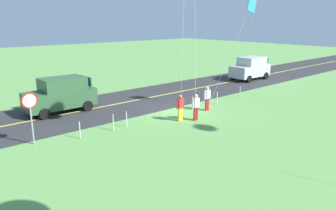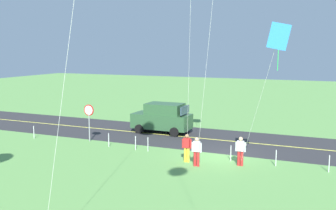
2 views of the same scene
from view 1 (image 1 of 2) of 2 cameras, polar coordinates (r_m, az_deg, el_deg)
name	(u,v)px [view 1 (image 1 of 2)]	position (r m, az deg, el deg)	size (l,w,h in m)	color
ground_plane	(176,111)	(21.62, 1.38, -1.06)	(120.00, 120.00, 0.10)	#60994C
asphalt_road	(140,99)	(24.59, -4.94, 0.98)	(120.00, 7.00, 0.00)	#2D2D30
road_centre_stripe	(140,99)	(24.59, -4.94, 0.99)	(120.00, 0.16, 0.00)	#E5E04C
car_suv_foreground	(61,94)	(22.13, -18.29, 1.78)	(4.40, 2.12, 2.24)	#2D5633
car_parked_west_far	(250,68)	(33.62, 14.27, 6.32)	(4.40, 2.12, 2.24)	#B7B7BC
stop_sign	(30,108)	(16.62, -23.04, -0.53)	(0.76, 0.08, 2.56)	gray
person_adult_near	(196,106)	(19.30, 4.91, -0.25)	(0.58, 0.22, 1.60)	red
person_adult_companion	(180,107)	(19.14, 2.17, -0.33)	(0.58, 0.22, 1.60)	yellow
person_child_watcher	(207,98)	(21.52, 6.92, 1.28)	(0.58, 0.22, 1.60)	red
kite_yellow_high	(252,4)	(21.51, 14.49, 16.82)	(2.58, 1.72, 7.58)	silver
fence_post_0	(240,92)	(25.43, 12.52, 2.18)	(0.05, 0.05, 0.90)	silver
fence_post_1	(217,98)	(23.38, 8.61, 1.26)	(0.05, 0.05, 0.90)	silver
fence_post_2	(192,104)	(21.57, 4.31, 0.25)	(0.05, 0.05, 0.90)	silver
fence_post_3	(127,119)	(18.33, -7.28, -2.48)	(0.05, 0.05, 0.90)	silver
fence_post_4	(113,122)	(17.88, -9.59, -3.01)	(0.05, 0.05, 0.90)	silver
fence_post_5	(80,130)	(17.00, -15.21, -4.28)	(0.05, 0.05, 0.90)	silver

